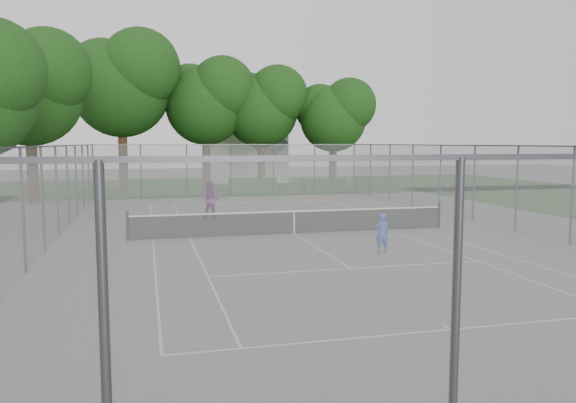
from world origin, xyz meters
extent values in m
plane|color=slate|center=(0.00, 0.00, 0.00)|extent=(120.00, 120.00, 0.00)
cube|color=#1C4012|center=(0.00, 26.00, 0.00)|extent=(60.00, 20.00, 0.00)
cube|color=silver|center=(0.00, -11.88, 0.01)|extent=(10.97, 0.06, 0.01)
cube|color=silver|center=(0.00, 11.88, 0.01)|extent=(10.97, 0.06, 0.01)
cube|color=silver|center=(-5.49, 0.00, 0.01)|extent=(0.06, 23.77, 0.01)
cube|color=silver|center=(5.49, 0.00, 0.01)|extent=(0.06, 23.77, 0.01)
cube|color=silver|center=(-4.12, 0.00, 0.01)|extent=(0.06, 23.77, 0.01)
cube|color=silver|center=(4.12, 0.00, 0.01)|extent=(0.06, 23.77, 0.01)
cube|color=silver|center=(0.00, -6.40, 0.01)|extent=(8.23, 0.06, 0.01)
cube|color=silver|center=(0.00, 6.40, 0.01)|extent=(8.23, 0.06, 0.01)
cube|color=silver|center=(0.00, 0.00, 0.01)|extent=(0.06, 12.80, 0.01)
cube|color=silver|center=(0.00, -11.73, 0.01)|extent=(0.06, 0.30, 0.01)
cube|color=silver|center=(0.00, 11.73, 0.01)|extent=(0.06, 0.30, 0.01)
cylinder|color=black|center=(-6.39, 0.00, 0.55)|extent=(0.10, 0.10, 1.10)
cylinder|color=black|center=(6.39, 0.00, 0.55)|extent=(0.10, 0.10, 1.10)
cube|color=black|center=(0.00, 0.00, 0.45)|extent=(12.67, 0.01, 0.86)
cube|color=silver|center=(0.00, 0.00, 0.91)|extent=(12.77, 0.03, 0.06)
cube|color=silver|center=(0.00, 0.00, 0.44)|extent=(0.05, 0.02, 0.88)
cylinder|color=#38383D|center=(-9.00, 17.00, 1.75)|extent=(0.08, 0.08, 3.50)
cylinder|color=#38383D|center=(9.00, 17.00, 1.75)|extent=(0.08, 0.08, 3.50)
cube|color=slate|center=(0.00, 17.00, 1.75)|extent=(18.00, 0.02, 3.50)
cube|color=slate|center=(-9.00, 0.00, 1.75)|extent=(0.02, 34.00, 3.50)
cube|color=slate|center=(9.00, 0.00, 1.75)|extent=(0.02, 34.00, 3.50)
cube|color=#38383D|center=(0.00, 17.00, 3.50)|extent=(18.00, 0.05, 0.05)
cube|color=#38383D|center=(-9.00, 0.00, 3.50)|extent=(0.05, 34.00, 0.05)
cube|color=#38383D|center=(9.00, 0.00, 3.50)|extent=(0.05, 34.00, 0.05)
cylinder|color=#362213|center=(-7.33, 22.87, 2.55)|extent=(0.67, 0.67, 5.10)
sphere|color=black|center=(-7.33, 22.87, 7.63)|extent=(7.25, 7.25, 7.25)
sphere|color=black|center=(-5.88, 21.78, 9.08)|extent=(5.80, 5.80, 5.80)
sphere|color=black|center=(-8.60, 23.77, 8.72)|extent=(5.44, 5.44, 5.44)
cylinder|color=#362213|center=(-1.06, 23.03, 2.18)|extent=(0.63, 0.63, 4.36)
sphere|color=black|center=(-1.06, 23.03, 6.52)|extent=(6.20, 6.20, 6.20)
sphere|color=black|center=(0.18, 22.10, 7.76)|extent=(4.96, 4.96, 4.96)
sphere|color=black|center=(-2.14, 23.80, 7.45)|extent=(4.65, 4.65, 4.65)
cylinder|color=#362213|center=(3.29, 22.77, 2.06)|extent=(0.62, 0.62, 4.12)
sphere|color=black|center=(3.29, 22.77, 6.16)|extent=(5.85, 5.85, 5.85)
sphere|color=black|center=(4.46, 21.90, 7.33)|extent=(4.68, 4.68, 4.68)
sphere|color=black|center=(2.27, 23.51, 7.04)|extent=(4.39, 4.39, 4.39)
cylinder|color=#362213|center=(8.74, 21.02, 1.84)|extent=(0.60, 0.60, 3.68)
sphere|color=black|center=(8.74, 21.02, 5.51)|extent=(5.23, 5.23, 5.23)
sphere|color=black|center=(9.79, 20.23, 6.56)|extent=(4.19, 4.19, 4.19)
sphere|color=black|center=(7.82, 21.67, 6.29)|extent=(3.92, 3.92, 3.92)
cylinder|color=#362213|center=(-12.24, 14.79, 2.17)|extent=(0.63, 0.63, 4.34)
sphere|color=black|center=(-12.24, 14.79, 6.51)|extent=(6.18, 6.18, 6.18)
sphere|color=black|center=(-11.01, 13.86, 7.74)|extent=(4.94, 4.94, 4.94)
sphere|color=black|center=(-13.32, 15.56, 7.43)|extent=(4.63, 4.63, 4.63)
cube|color=#1C4817|center=(-4.50, 18.26, 0.56)|extent=(4.47, 1.34, 1.12)
cube|color=#1C4817|center=(1.80, 18.58, 0.54)|extent=(3.41, 0.98, 1.07)
cube|color=#1C4817|center=(7.18, 18.50, 0.45)|extent=(3.03, 1.11, 0.91)
cube|color=beige|center=(3.21, 30.43, 2.70)|extent=(7.20, 5.40, 5.40)
cube|color=#505055|center=(3.21, 30.43, 5.40)|extent=(7.13, 5.58, 7.13)
imported|color=#2E49AE|center=(1.86, -4.34, 0.66)|extent=(0.50, 0.34, 1.32)
imported|color=#782868|center=(-2.74, 5.09, 0.91)|extent=(1.07, 0.96, 1.82)
camera|label=1|loc=(-5.66, -21.37, 3.63)|focal=35.00mm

